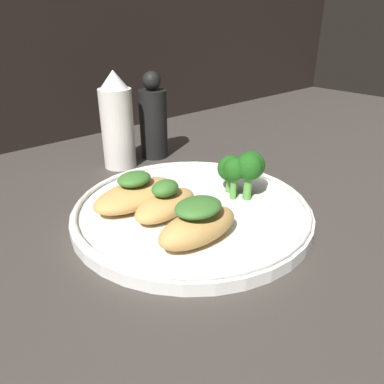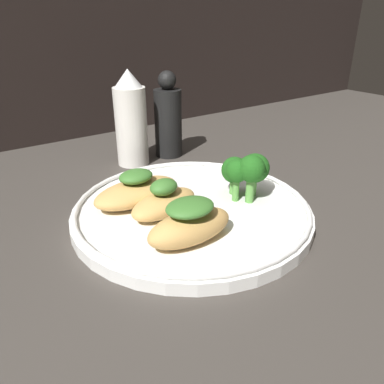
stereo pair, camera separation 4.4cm
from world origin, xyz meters
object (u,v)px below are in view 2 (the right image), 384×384
at_px(plate, 192,210).
at_px(broccoli_bunch, 246,170).
at_px(pepper_grinder, 168,119).
at_px(sauce_bottle, 131,120).

height_order(plate, broccoli_bunch, broccoli_bunch).
bearing_deg(pepper_grinder, plate, -115.38).
distance_m(plate, pepper_grinder, 0.23).
xyz_separation_m(plate, pepper_grinder, (0.10, 0.20, 0.05)).
bearing_deg(pepper_grinder, sauce_bottle, 180.00).
height_order(plate, sauce_bottle, sauce_bottle).
xyz_separation_m(plate, broccoli_bunch, (0.07, -0.02, 0.04)).
xyz_separation_m(broccoli_bunch, pepper_grinder, (0.03, 0.22, 0.01)).
distance_m(broccoli_bunch, pepper_grinder, 0.22).
xyz_separation_m(sauce_bottle, pepper_grinder, (0.07, 0.00, -0.01)).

